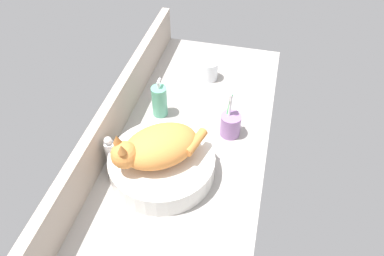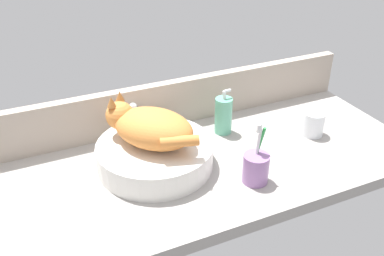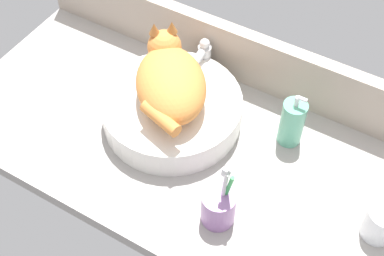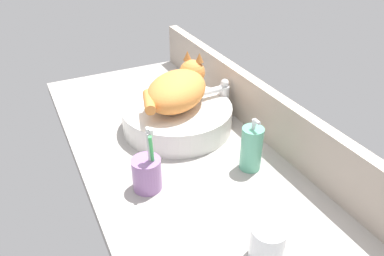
{
  "view_description": "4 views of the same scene",
  "coord_description": "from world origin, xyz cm",
  "px_view_note": "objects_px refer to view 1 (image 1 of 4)",
  "views": [
    {
      "loc": [
        -91.86,
        -24.04,
        102.0
      ],
      "look_at": [
        -0.71,
        -2.2,
        9.44
      ],
      "focal_mm": 35.0,
      "sensor_mm": 36.0,
      "label": 1
    },
    {
      "loc": [
        -49.75,
        -99.32,
        77.7
      ],
      "look_at": [
        -3.36,
        2.92,
        11.78
      ],
      "focal_mm": 40.0,
      "sensor_mm": 36.0,
      "label": 2
    },
    {
      "loc": [
        34.57,
        -69.75,
        107.59
      ],
      "look_at": [
        -4.53,
        -2.93,
        11.47
      ],
      "focal_mm": 50.0,
      "sensor_mm": 36.0,
      "label": 3
    },
    {
      "loc": [
        82.31,
        -37.63,
        66.04
      ],
      "look_at": [
        2.57,
        1.6,
        10.44
      ],
      "focal_mm": 35.0,
      "sensor_mm": 36.0,
      "label": 4
    }
  ],
  "objects_px": {
    "soap_dispenser": "(160,101)",
    "toothbrush_cup": "(230,124)",
    "faucet": "(113,151)",
    "water_glass": "(210,72)",
    "sink_basin": "(162,165)",
    "cat": "(157,147)"
  },
  "relations": [
    {
      "from": "water_glass",
      "to": "soap_dispenser",
      "type": "bearing_deg",
      "value": 151.76
    },
    {
      "from": "sink_basin",
      "to": "faucet",
      "type": "relative_size",
      "value": 2.63
    },
    {
      "from": "soap_dispenser",
      "to": "toothbrush_cup",
      "type": "bearing_deg",
      "value": -99.16
    },
    {
      "from": "toothbrush_cup",
      "to": "soap_dispenser",
      "type": "bearing_deg",
      "value": 80.84
    },
    {
      "from": "cat",
      "to": "faucet",
      "type": "height_order",
      "value": "cat"
    },
    {
      "from": "cat",
      "to": "faucet",
      "type": "xyz_separation_m",
      "value": [
        0.0,
        0.16,
        -0.06
      ]
    },
    {
      "from": "sink_basin",
      "to": "water_glass",
      "type": "distance_m",
      "value": 0.57
    },
    {
      "from": "toothbrush_cup",
      "to": "faucet",
      "type": "bearing_deg",
      "value": 124.33
    },
    {
      "from": "faucet",
      "to": "soap_dispenser",
      "type": "distance_m",
      "value": 0.3
    },
    {
      "from": "faucet",
      "to": "cat",
      "type": "bearing_deg",
      "value": -90.82
    },
    {
      "from": "sink_basin",
      "to": "cat",
      "type": "xyz_separation_m",
      "value": [
        -0.01,
        0.01,
        0.1
      ]
    },
    {
      "from": "sink_basin",
      "to": "toothbrush_cup",
      "type": "relative_size",
      "value": 1.91
    },
    {
      "from": "water_glass",
      "to": "sink_basin",
      "type": "bearing_deg",
      "value": 174.64
    },
    {
      "from": "sink_basin",
      "to": "soap_dispenser",
      "type": "relative_size",
      "value": 2.2
    },
    {
      "from": "sink_basin",
      "to": "toothbrush_cup",
      "type": "xyz_separation_m",
      "value": [
        0.24,
        -0.19,
        0.01
      ]
    },
    {
      "from": "water_glass",
      "to": "cat",
      "type": "bearing_deg",
      "value": 173.73
    },
    {
      "from": "cat",
      "to": "soap_dispenser",
      "type": "xyz_separation_m",
      "value": [
        0.3,
        0.09,
        -0.07
      ]
    },
    {
      "from": "cat",
      "to": "soap_dispenser",
      "type": "bearing_deg",
      "value": 16.04
    },
    {
      "from": "faucet",
      "to": "soap_dispenser",
      "type": "xyz_separation_m",
      "value": [
        0.29,
        -0.07,
        -0.01
      ]
    },
    {
      "from": "faucet",
      "to": "sink_basin",
      "type": "bearing_deg",
      "value": -87.62
    },
    {
      "from": "sink_basin",
      "to": "faucet",
      "type": "xyz_separation_m",
      "value": [
        -0.01,
        0.17,
        0.03
      ]
    },
    {
      "from": "soap_dispenser",
      "to": "toothbrush_cup",
      "type": "relative_size",
      "value": 0.87
    }
  ]
}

